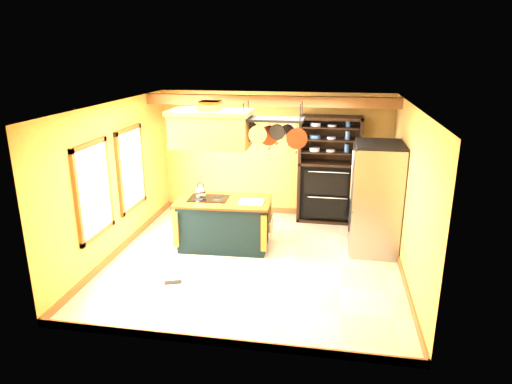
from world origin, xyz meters
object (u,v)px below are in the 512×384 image
(kitchen_island, at_px, (224,223))
(range_hood, at_px, (211,127))
(refrigerator, at_px, (375,200))
(hutch, at_px, (328,181))
(pot_rack, at_px, (274,127))

(kitchen_island, xyz_separation_m, range_hood, (-0.20, -0.00, 1.78))
(range_hood, height_order, refrigerator, range_hood)
(kitchen_island, bearing_deg, range_hood, 177.41)
(hutch, bearing_deg, refrigerator, -59.15)
(range_hood, distance_m, hutch, 3.05)
(kitchen_island, height_order, range_hood, range_hood)
(pot_rack, distance_m, refrigerator, 2.27)
(kitchen_island, bearing_deg, pot_rack, -2.84)
(pot_rack, distance_m, hutch, 2.46)
(kitchen_island, relative_size, hutch, 0.78)
(pot_rack, relative_size, hutch, 0.51)
(pot_rack, bearing_deg, hutch, 61.93)
(refrigerator, distance_m, hutch, 1.68)
(refrigerator, xyz_separation_m, hutch, (-0.86, 1.44, -0.08))
(kitchen_island, xyz_separation_m, hutch, (1.86, 1.78, 0.40))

